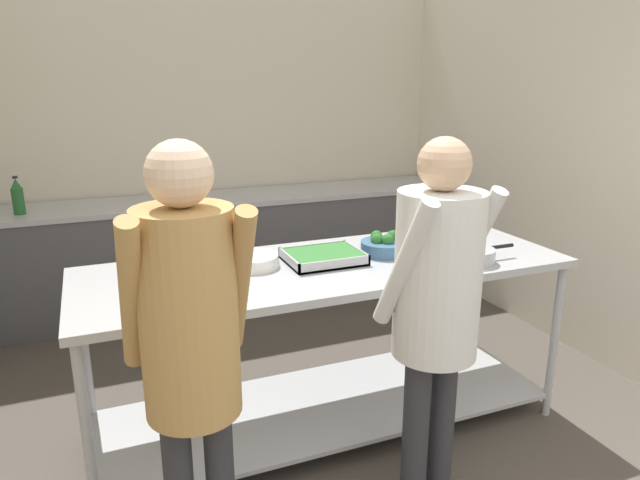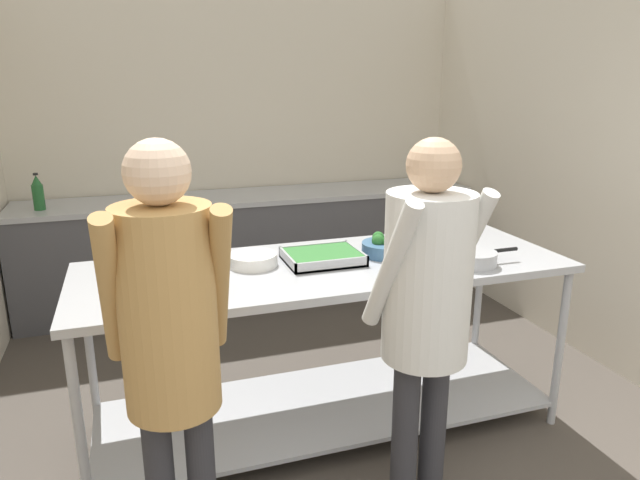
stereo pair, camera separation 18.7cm
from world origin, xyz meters
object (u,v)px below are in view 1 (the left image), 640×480
Objects in this scene: guest_serving_left at (190,333)px; water_bottle at (18,197)px; serving_tray_vegetables at (323,257)px; guest_serving_right at (437,293)px; sauce_pan at (472,255)px; broccoli_bowl at (384,246)px; serving_tray_roast at (181,264)px; plate_stack at (254,261)px.

guest_serving_left is 6.09× the size of water_bottle.
guest_serving_right is (0.18, -0.76, 0.05)m from serving_tray_vegetables.
water_bottle is at bearing 123.02° from guest_serving_right.
sauce_pan is 3.18m from water_bottle.
guest_serving_left reaches higher than broccoli_bowl.
guest_serving_left is (-1.18, -0.85, 0.07)m from broccoli_bowl.
guest_serving_left is at bearing -96.99° from serving_tray_roast.
plate_stack is 1.01× the size of broccoli_bowl.
broccoli_bowl is at bearing 77.20° from guest_serving_right.
guest_serving_right is at bearing -56.98° from water_bottle.
guest_serving_right is at bearing -46.47° from serving_tray_roast.
broccoli_bowl is 0.15× the size of guest_serving_left.
serving_tray_roast is at bearing 162.61° from plate_stack.
sauce_pan reaches higher than serving_tray_roast.
serving_tray_vegetables is 1.03× the size of sauce_pan.
broccoli_bowl reaches higher than serving_tray_vegetables.
broccoli_bowl is at bearing -4.00° from plate_stack.
water_bottle reaches higher than serving_tray_roast.
serving_tray_vegetables is 1.19m from guest_serving_left.
water_bottle is (-2.27, 2.22, 0.06)m from sauce_pan.
serving_tray_roast is 0.97× the size of sauce_pan.
guest_serving_right reaches higher than plate_stack.
guest_serving_left reaches higher than serving_tray_vegetables.
serving_tray_roast is 1.97m from water_bottle.
serving_tray_vegetables is 0.79m from guest_serving_right.
plate_stack is 0.66× the size of serving_tray_vegetables.
guest_serving_right reaches higher than broccoli_bowl.
serving_tray_roast is 0.36m from plate_stack.
serving_tray_roast is 1.07m from broccoli_bowl.
plate_stack is 1.02m from guest_serving_left.
guest_serving_left reaches higher than water_bottle.
sauce_pan is at bearing -44.31° from water_bottle.
guest_serving_right is 3.21m from water_bottle.
water_bottle is at bearing 129.16° from serving_tray_vegetables.
plate_stack is 0.68× the size of sauce_pan.
water_bottle is (-0.74, 2.77, -0.01)m from guest_serving_left.
guest_serving_right is (-0.17, -0.77, 0.03)m from broccoli_bowl.
serving_tray_roast is 0.94× the size of serving_tray_vegetables.
water_bottle reaches higher than plate_stack.
serving_tray_vegetables is 0.23× the size of guest_serving_left.
guest_serving_right is (1.00, 0.08, -0.03)m from guest_serving_left.
plate_stack is at bearing 62.57° from guest_serving_left.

